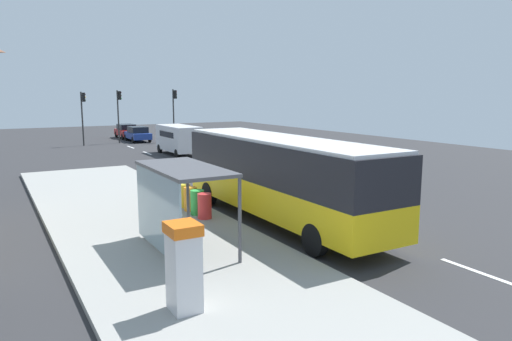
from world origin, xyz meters
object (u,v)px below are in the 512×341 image
at_px(traffic_light_near_side, 174,107).
at_px(bus_shelter, 174,187).
at_px(ticket_machine, 184,266).
at_px(recycling_bin_yellow, 184,196).
at_px(white_van, 179,138).
at_px(bus, 279,174).
at_px(traffic_light_far_side, 83,110).
at_px(recycling_bin_green, 197,202).
at_px(recycling_bin_orange, 190,199).
at_px(recycling_bin_red, 205,206).
at_px(traffic_light_median, 119,108).
at_px(sedan_far, 127,131).
at_px(sedan_near, 138,134).

height_order(traffic_light_near_side, bus_shelter, traffic_light_near_side).
distance_m(ticket_machine, recycling_bin_yellow, 9.54).
bearing_deg(ticket_machine, traffic_light_near_side, 70.07).
height_order(white_van, ticket_machine, white_van).
relative_size(bus, white_van, 2.11).
bearing_deg(recycling_bin_yellow, traffic_light_far_side, 87.76).
relative_size(recycling_bin_green, recycling_bin_orange, 1.00).
xyz_separation_m(recycling_bin_red, traffic_light_far_side, (1.10, 30.28, 2.66)).
distance_m(white_van, ticket_machine, 28.23).
bearing_deg(recycling_bin_green, recycling_bin_orange, 90.00).
bearing_deg(white_van, traffic_light_median, 98.98).
relative_size(recycling_bin_red, traffic_light_far_side, 0.19).
height_order(white_van, recycling_bin_orange, white_van).
height_order(sedan_far, recycling_bin_green, sedan_far).
relative_size(white_van, traffic_light_median, 1.01).
bearing_deg(sedan_near, white_van, -90.47).
bearing_deg(recycling_bin_red, ticket_machine, -116.96).
bearing_deg(recycling_bin_orange, recycling_bin_yellow, 90.00).
height_order(white_van, recycling_bin_yellow, white_van).
height_order(white_van, sedan_far, white_van).
distance_m(white_van, recycling_bin_green, 20.04).
xyz_separation_m(sedan_near, recycling_bin_yellow, (-6.50, -29.57, -0.14)).
xyz_separation_m(sedan_near, ticket_machine, (-9.95, -38.45, 0.38)).
height_order(recycling_bin_green, traffic_light_far_side, traffic_light_far_side).
xyz_separation_m(ticket_machine, traffic_light_far_side, (4.55, 37.05, 2.14)).
bearing_deg(sedan_far, recycling_bin_red, -100.27).
bearing_deg(sedan_far, recycling_bin_orange, -100.68).
bearing_deg(recycling_bin_yellow, bus_shelter, -113.85).
bearing_deg(bus_shelter, recycling_bin_yellow, 66.15).
distance_m(recycling_bin_red, recycling_bin_yellow, 2.10).
relative_size(traffic_light_near_side, traffic_light_median, 1.02).
bearing_deg(traffic_light_near_side, ticket_machine, -109.93).
height_order(recycling_bin_yellow, traffic_light_median, traffic_light_median).
distance_m(ticket_machine, recycling_bin_red, 7.62).
xyz_separation_m(sedan_near, sedan_far, (0.00, 4.20, 0.00)).
relative_size(recycling_bin_orange, recycling_bin_yellow, 1.00).
distance_m(recycling_bin_yellow, traffic_light_median, 29.47).
height_order(traffic_light_near_side, traffic_light_far_side, traffic_light_near_side).
xyz_separation_m(recycling_bin_orange, traffic_light_near_side, (9.70, 28.08, 2.81)).
relative_size(bus, sedan_near, 2.49).
height_order(sedan_near, recycling_bin_red, sedan_near).
distance_m(sedan_near, recycling_bin_red, 32.33).
bearing_deg(traffic_light_near_side, recycling_bin_red, -108.21).
relative_size(sedan_near, recycling_bin_green, 4.66).
distance_m(recycling_bin_red, traffic_light_far_side, 30.41).
height_order(recycling_bin_orange, recycling_bin_yellow, same).
bearing_deg(recycling_bin_orange, sedan_near, 77.88).
bearing_deg(traffic_light_median, recycling_bin_red, -98.42).
height_order(ticket_machine, recycling_bin_orange, ticket_machine).
xyz_separation_m(bus, white_van, (3.91, 20.95, -0.50)).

